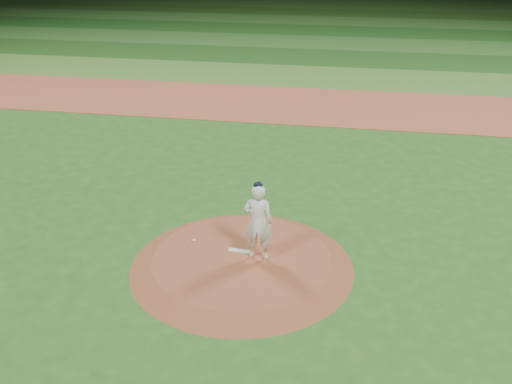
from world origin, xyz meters
name	(u,v)px	position (x,y,z in m)	size (l,w,h in m)	color
ground	(242,266)	(0.00, 0.00, 0.00)	(120.00, 120.00, 0.00)	#275A1D
infield_dirt_band	(301,105)	(0.00, 14.00, 0.01)	(70.00, 6.00, 0.02)	#9E4E31
outfield_stripe_0	(311,76)	(0.00, 19.50, 0.01)	(70.00, 5.00, 0.02)	#42752A
outfield_stripe_1	(318,57)	(0.00, 24.50, 0.01)	(70.00, 5.00, 0.02)	#1D4E19
outfield_stripe_2	(324,42)	(0.00, 29.50, 0.01)	(70.00, 5.00, 0.02)	#2E6826
outfield_stripe_3	(328,31)	(0.00, 34.50, 0.01)	(70.00, 5.00, 0.02)	#1C4F19
outfield_stripe_4	(332,21)	(0.00, 39.50, 0.01)	(70.00, 5.00, 0.02)	#2E6625
outfield_stripe_5	(335,13)	(0.00, 44.50, 0.01)	(70.00, 5.00, 0.02)	#214C18
pitchers_mound	(242,262)	(0.00, 0.00, 0.12)	(5.50, 5.50, 0.25)	brown
pitching_rubber	(240,251)	(-0.09, 0.27, 0.27)	(0.61, 0.15, 0.03)	silver
rosin_bag	(194,240)	(-1.37, 0.56, 0.28)	(0.11, 0.11, 0.06)	white
pitcher_on_mound	(258,222)	(0.39, 0.07, 1.25)	(0.72, 0.48, 2.03)	white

